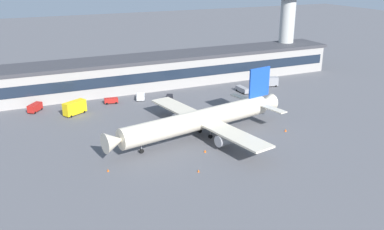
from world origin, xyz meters
TOP-DOWN VIEW (x-y plane):
  - ground_plane at (0.00, 0.00)m, footprint 600.00×600.00m
  - terminal_building at (0.00, 50.37)m, footprint 146.23×16.36m
  - airliner at (-7.16, -1.96)m, footprint 53.50×45.93m
  - control_tower at (60.30, 53.60)m, footprint 12.00×12.00m
  - crew_van at (-45.51, 37.44)m, footprint 4.93×5.46m
  - follow_me_car at (-21.79, 35.73)m, footprint 4.63×2.55m
  - pushback_tractor at (-11.66, 35.89)m, footprint 4.05×5.39m
  - catering_truck at (-34.71, 29.77)m, footprint 7.53×5.85m
  - stair_truck at (37.53, 31.23)m, footprint 6.43×3.97m
  - baggage_tug at (-3.24, 30.87)m, footprint 3.52×4.12m
  - belt_loader at (24.03, 28.64)m, footprint 2.24×6.45m
  - traffic_cone_0 at (-34.54, -11.36)m, footprint 0.48×0.48m
  - traffic_cone_1 at (-10.51, -11.23)m, footprint 0.55×0.55m
  - traffic_cone_2 at (-16.39, -19.91)m, footprint 0.45×0.45m
  - traffic_cone_3 at (15.59, -8.28)m, footprint 0.58×0.58m

SIDE VIEW (x-z plane):
  - ground_plane at x=0.00m, z-range 0.00..0.00m
  - traffic_cone_2 at x=-16.39m, z-range 0.00..0.56m
  - traffic_cone_0 at x=-34.54m, z-range 0.00..0.59m
  - traffic_cone_1 at x=-10.51m, z-range 0.00..0.68m
  - traffic_cone_3 at x=15.59m, z-range 0.00..0.72m
  - pushback_tractor at x=-11.66m, z-range 0.17..1.92m
  - baggage_tug at x=-3.24m, z-range 0.16..2.01m
  - follow_me_car at x=-21.79m, z-range 0.17..2.02m
  - belt_loader at x=24.03m, z-range 0.18..2.13m
  - crew_van at x=-45.51m, z-range 0.18..2.73m
  - stair_truck at x=37.53m, z-range 0.20..3.75m
  - catering_truck at x=-34.71m, z-range 0.22..4.37m
  - airliner at x=-7.16m, z-range -3.12..12.83m
  - terminal_building at x=0.00m, z-range 0.02..11.34m
  - control_tower at x=60.30m, z-range 4.23..40.61m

